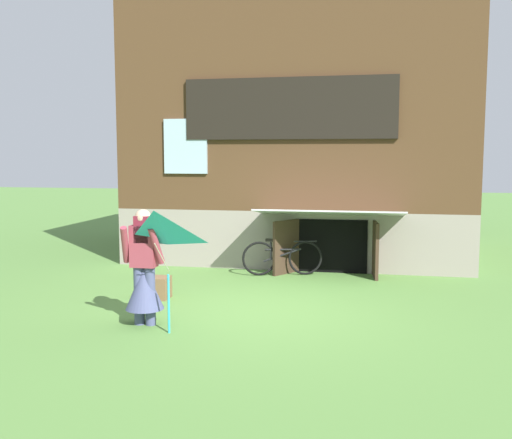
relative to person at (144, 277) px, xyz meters
name	(u,v)px	position (x,y,z in m)	size (l,w,h in m)	color
ground_plane	(261,309)	(1.40, 1.09, -0.66)	(60.00, 60.00, 0.00)	#56843D
log_house	(305,137)	(1.40, 6.74, 2.08)	(7.22, 6.42, 5.50)	gray
person	(144,277)	(0.00, 0.00, 0.00)	(0.61, 0.52, 1.58)	#474C75
kite	(154,240)	(0.35, -0.50, 0.58)	(0.78, 0.80, 1.52)	#2DB2CC
bicycle_black	(282,257)	(1.34, 3.63, -0.32)	(1.51, 0.47, 0.71)	black
wooden_crate	(157,288)	(-0.37, 1.43, -0.49)	(0.40, 0.34, 0.35)	brown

